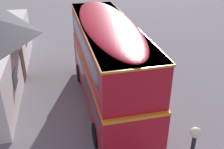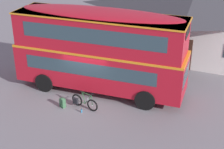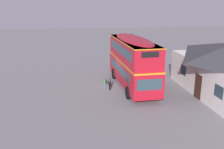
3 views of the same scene
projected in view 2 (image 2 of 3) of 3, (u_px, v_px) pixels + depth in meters
The scene contains 6 objects.
ground_plane at pixel (87, 97), 18.97m from camera, with size 120.00×120.00×0.00m, color slate.
double_decker_bus at pixel (100, 48), 18.63m from camera, with size 9.82×3.14×4.79m.
touring_bicycle at pixel (83, 102), 17.80m from camera, with size 1.68×0.50×0.99m.
backpack_on_ground at pixel (63, 102), 17.90m from camera, with size 0.34×0.33×0.57m.
water_bottle_blue_sports at pixel (82, 111), 17.50m from camera, with size 0.07×0.07×0.22m.
pub_building at pixel (193, 21), 23.88m from camera, with size 12.57×6.57×4.75m.
Camera 2 is at (7.82, -14.62, 9.42)m, focal length 53.99 mm.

